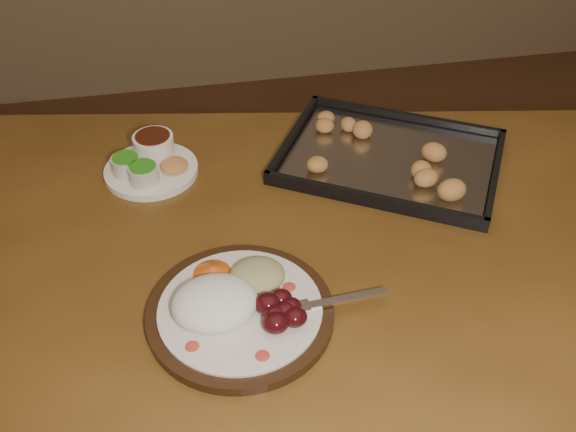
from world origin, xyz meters
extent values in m
cube|color=brown|center=(-0.22, 0.03, 0.73)|extent=(1.63, 1.15, 0.04)
cylinder|color=#4D2517|center=(-0.83, 0.52, 0.35)|extent=(0.07, 0.07, 0.71)
cylinder|color=#4D2517|center=(0.51, 0.28, 0.35)|extent=(0.07, 0.07, 0.71)
cylinder|color=black|center=(-0.30, -0.10, 0.76)|extent=(0.28, 0.28, 0.02)
cylinder|color=silver|center=(-0.30, -0.10, 0.77)|extent=(0.25, 0.25, 0.01)
ellipsoid|color=#BB332C|center=(-0.37, -0.16, 0.77)|extent=(0.02, 0.02, 0.00)
ellipsoid|color=#BB332C|center=(-0.28, -0.19, 0.77)|extent=(0.02, 0.02, 0.00)
ellipsoid|color=#BB332C|center=(-0.22, -0.07, 0.77)|extent=(0.02, 0.02, 0.00)
ellipsoid|color=#BB332C|center=(-0.38, -0.06, 0.77)|extent=(0.02, 0.02, 0.00)
ellipsoid|color=silver|center=(-0.33, -0.10, 0.79)|extent=(0.15, 0.13, 0.06)
ellipsoid|color=#480A12|center=(-0.25, -0.13, 0.79)|extent=(0.04, 0.03, 0.03)
ellipsoid|color=#480A12|center=(-0.22, -0.12, 0.79)|extent=(0.04, 0.03, 0.03)
ellipsoid|color=#480A12|center=(-0.24, -0.10, 0.79)|extent=(0.04, 0.03, 0.03)
ellipsoid|color=#480A12|center=(-0.22, -0.14, 0.79)|extent=(0.04, 0.03, 0.03)
ellipsoid|color=#480A12|center=(-0.26, -0.11, 0.79)|extent=(0.04, 0.03, 0.03)
ellipsoid|color=#480A12|center=(-0.23, -0.13, 0.79)|extent=(0.04, 0.03, 0.03)
ellipsoid|color=#480A12|center=(-0.25, -0.15, 0.79)|extent=(0.04, 0.03, 0.03)
ellipsoid|color=tan|center=(-0.26, -0.05, 0.78)|extent=(0.10, 0.09, 0.04)
cone|color=#DA5513|center=(-0.33, -0.02, 0.78)|extent=(0.08, 0.08, 0.03)
cube|color=white|center=(-0.14, -0.11, 0.77)|extent=(0.14, 0.02, 0.00)
cube|color=white|center=(-0.21, -0.12, 0.77)|extent=(0.04, 0.03, 0.00)
cylinder|color=white|center=(-0.24, -0.13, 0.77)|extent=(0.03, 0.00, 0.00)
cylinder|color=white|center=(-0.24, -0.12, 0.77)|extent=(0.03, 0.00, 0.00)
cylinder|color=white|center=(-0.24, -0.12, 0.77)|extent=(0.03, 0.00, 0.00)
cylinder|color=white|center=(-0.24, -0.11, 0.77)|extent=(0.03, 0.00, 0.00)
cylinder|color=white|center=(-0.42, 0.29, 0.76)|extent=(0.18, 0.18, 0.01)
cylinder|color=silver|center=(-0.46, 0.29, 0.78)|extent=(0.06, 0.06, 0.03)
cylinder|color=#308D1C|center=(-0.46, 0.29, 0.80)|extent=(0.05, 0.05, 0.00)
cylinder|color=silver|center=(-0.43, 0.25, 0.78)|extent=(0.06, 0.06, 0.03)
cylinder|color=#308D1C|center=(-0.43, 0.25, 0.80)|extent=(0.05, 0.05, 0.00)
cylinder|color=white|center=(-0.41, 0.33, 0.79)|extent=(0.08, 0.08, 0.04)
cylinder|color=#38140A|center=(-0.41, 0.33, 0.81)|extent=(0.07, 0.07, 0.00)
ellipsoid|color=#C58A45|center=(-0.37, 0.28, 0.77)|extent=(0.05, 0.05, 0.02)
cube|color=black|center=(0.05, 0.24, 0.75)|extent=(0.51, 0.47, 0.01)
cube|color=black|center=(0.12, 0.37, 0.77)|extent=(0.36, 0.22, 0.02)
cube|color=black|center=(-0.03, 0.12, 0.77)|extent=(0.36, 0.22, 0.02)
cube|color=black|center=(0.22, 0.14, 0.77)|extent=(0.16, 0.27, 0.02)
cube|color=black|center=(-0.13, 0.35, 0.77)|extent=(0.16, 0.27, 0.02)
cube|color=silver|center=(0.05, 0.24, 0.76)|extent=(0.47, 0.43, 0.00)
ellipsoid|color=#DC984D|center=(0.09, 0.22, 0.78)|extent=(0.05, 0.04, 0.03)
ellipsoid|color=#DC984D|center=(0.14, 0.24, 0.78)|extent=(0.06, 0.06, 0.03)
ellipsoid|color=#DC984D|center=(0.10, 0.32, 0.78)|extent=(0.05, 0.05, 0.03)
ellipsoid|color=#DC984D|center=(0.01, 0.31, 0.78)|extent=(0.06, 0.06, 0.03)
ellipsoid|color=#DC984D|center=(-0.01, 0.31, 0.78)|extent=(0.06, 0.06, 0.03)
ellipsoid|color=#DC984D|center=(0.00, 0.26, 0.78)|extent=(0.06, 0.06, 0.03)
ellipsoid|color=#DC984D|center=(-0.03, 0.22, 0.78)|extent=(0.06, 0.06, 0.03)
ellipsoid|color=#DC984D|center=(0.01, 0.16, 0.78)|extent=(0.05, 0.05, 0.03)
ellipsoid|color=#DC984D|center=(0.12, 0.17, 0.78)|extent=(0.06, 0.06, 0.03)
camera|label=1|loc=(-0.35, -0.74, 1.49)|focal=40.00mm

